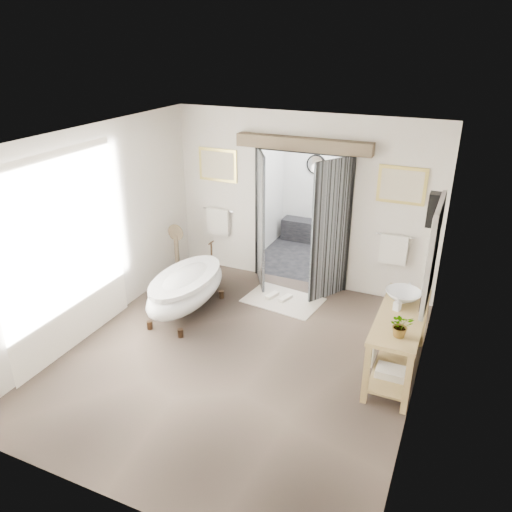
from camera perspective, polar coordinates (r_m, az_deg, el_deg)
name	(u,v)px	position (r m, az deg, el deg)	size (l,w,h in m)	color
ground_plane	(238,357)	(6.86, -2.07, -11.47)	(5.00, 5.00, 0.00)	brown
room_shell	(229,231)	(5.90, -3.11, 2.88)	(4.52, 5.02, 2.91)	beige
shower_room	(327,207)	(9.83, 8.06, 5.54)	(2.22, 2.01, 2.51)	black
back_wall_dressing	(299,199)	(8.10, 4.95, 6.56)	(3.82, 0.76, 2.52)	black
clawfoot_tub	(186,288)	(7.72, -7.98, -3.65)	(0.80, 1.80, 0.88)	#392719
vanity	(396,338)	(6.56, 15.73, -9.01)	(0.57, 1.60, 0.85)	tan
pedestal_mirror	(177,255)	(8.85, -9.00, 0.09)	(0.30, 0.19, 1.01)	brown
rug	(283,300)	(8.19, 3.10, -5.05)	(1.20, 0.80, 0.01)	beige
slippers	(279,297)	(8.22, 2.61, -4.66)	(0.41, 0.27, 0.05)	silver
basin	(403,296)	(6.64, 16.47, -4.45)	(0.46, 0.46, 0.16)	white
plant	(401,325)	(5.88, 16.24, -7.60)	(0.26, 0.22, 0.29)	gray
soap_bottle_a	(397,304)	(6.42, 15.86, -5.29)	(0.08, 0.08, 0.17)	gray
soap_bottle_b	(409,288)	(6.88, 17.10, -3.51)	(0.12, 0.12, 0.15)	gray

